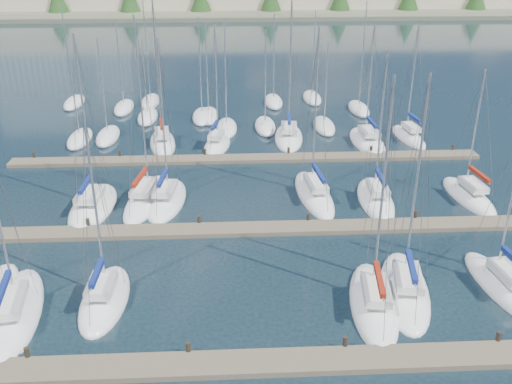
{
  "coord_description": "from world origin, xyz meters",
  "views": [
    {
      "loc": [
        -1.77,
        -20.09,
        19.63
      ],
      "look_at": [
        0.0,
        14.0,
        4.0
      ],
      "focal_mm": 40.0,
      "sensor_mm": 36.0,
      "label": 1
    }
  ],
  "objects_px": {
    "sailboat_f": "(501,286)",
    "sailboat_m": "(469,196)",
    "sailboat_e": "(405,290)",
    "sailboat_i": "(146,198)",
    "sailboat_c": "(105,299)",
    "sailboat_q": "(367,141)",
    "sailboat_j": "(167,200)",
    "sailboat_l": "(376,199)",
    "sailboat_o": "(217,145)",
    "sailboat_r": "(409,137)",
    "sailboat_n": "(163,142)",
    "sailboat_k": "(314,194)",
    "sailboat_b": "(14,313)",
    "sailboat_h": "(93,206)",
    "sailboat_d": "(373,303)",
    "sailboat_p": "(289,137)"
  },
  "relations": [
    {
      "from": "sailboat_b",
      "to": "sailboat_r",
      "type": "bearing_deg",
      "value": 34.57
    },
    {
      "from": "sailboat_h",
      "to": "sailboat_d",
      "type": "relative_size",
      "value": 1.0
    },
    {
      "from": "sailboat_b",
      "to": "sailboat_n",
      "type": "height_order",
      "value": "sailboat_n"
    },
    {
      "from": "sailboat_b",
      "to": "sailboat_o",
      "type": "bearing_deg",
      "value": 59.66
    },
    {
      "from": "sailboat_c",
      "to": "sailboat_f",
      "type": "xyz_separation_m",
      "value": [
        23.65,
        0.13,
        0.0
      ]
    },
    {
      "from": "sailboat_f",
      "to": "sailboat_r",
      "type": "xyz_separation_m",
      "value": [
        2.52,
        27.31,
        0.01
      ]
    },
    {
      "from": "sailboat_p",
      "to": "sailboat_k",
      "type": "bearing_deg",
      "value": -81.95
    },
    {
      "from": "sailboat_l",
      "to": "sailboat_f",
      "type": "bearing_deg",
      "value": -66.65
    },
    {
      "from": "sailboat_h",
      "to": "sailboat_m",
      "type": "xyz_separation_m",
      "value": [
        29.93,
        0.26,
        0.0
      ]
    },
    {
      "from": "sailboat_d",
      "to": "sailboat_n",
      "type": "bearing_deg",
      "value": 124.94
    },
    {
      "from": "sailboat_n",
      "to": "sailboat_j",
      "type": "xyz_separation_m",
      "value": [
        1.66,
        -13.7,
        -0.02
      ]
    },
    {
      "from": "sailboat_k",
      "to": "sailboat_m",
      "type": "height_order",
      "value": "sailboat_k"
    },
    {
      "from": "sailboat_n",
      "to": "sailboat_l",
      "type": "bearing_deg",
      "value": -45.69
    },
    {
      "from": "sailboat_b",
      "to": "sailboat_f",
      "type": "distance_m",
      "value": 28.49
    },
    {
      "from": "sailboat_c",
      "to": "sailboat_q",
      "type": "bearing_deg",
      "value": 51.86
    },
    {
      "from": "sailboat_q",
      "to": "sailboat_n",
      "type": "bearing_deg",
      "value": 176.9
    },
    {
      "from": "sailboat_k",
      "to": "sailboat_n",
      "type": "bearing_deg",
      "value": 131.4
    },
    {
      "from": "sailboat_c",
      "to": "sailboat_n",
      "type": "relative_size",
      "value": 0.81
    },
    {
      "from": "sailboat_l",
      "to": "sailboat_q",
      "type": "xyz_separation_m",
      "value": [
        2.5,
        13.77,
        -0.01
      ]
    },
    {
      "from": "sailboat_e",
      "to": "sailboat_c",
      "type": "bearing_deg",
      "value": -169.96
    },
    {
      "from": "sailboat_q",
      "to": "sailboat_f",
      "type": "bearing_deg",
      "value": -86.87
    },
    {
      "from": "sailboat_b",
      "to": "sailboat_h",
      "type": "xyz_separation_m",
      "value": [
        1.57,
        13.62,
        0.01
      ]
    },
    {
      "from": "sailboat_o",
      "to": "sailboat_e",
      "type": "bearing_deg",
      "value": -55.86
    },
    {
      "from": "sailboat_k",
      "to": "sailboat_h",
      "type": "distance_m",
      "value": 17.57
    },
    {
      "from": "sailboat_e",
      "to": "sailboat_h",
      "type": "bearing_deg",
      "value": 159.26
    },
    {
      "from": "sailboat_d",
      "to": "sailboat_q",
      "type": "xyz_separation_m",
      "value": [
        6.01,
        27.59,
        -0.02
      ]
    },
    {
      "from": "sailboat_c",
      "to": "sailboat_m",
      "type": "bearing_deg",
      "value": 26.64
    },
    {
      "from": "sailboat_l",
      "to": "sailboat_c",
      "type": "bearing_deg",
      "value": -143.38
    },
    {
      "from": "sailboat_d",
      "to": "sailboat_m",
      "type": "distance_m",
      "value": 17.87
    },
    {
      "from": "sailboat_f",
      "to": "sailboat_q",
      "type": "relative_size",
      "value": 0.93
    },
    {
      "from": "sailboat_c",
      "to": "sailboat_l",
      "type": "height_order",
      "value": "sailboat_l"
    },
    {
      "from": "sailboat_f",
      "to": "sailboat_n",
      "type": "xyz_separation_m",
      "value": [
        -22.91,
        26.85,
        0.01
      ]
    },
    {
      "from": "sailboat_c",
      "to": "sailboat_o",
      "type": "xyz_separation_m",
      "value": [
        6.26,
        25.98,
        0.01
      ]
    },
    {
      "from": "sailboat_i",
      "to": "sailboat_r",
      "type": "relative_size",
      "value": 1.22
    },
    {
      "from": "sailboat_l",
      "to": "sailboat_q",
      "type": "height_order",
      "value": "sailboat_q"
    },
    {
      "from": "sailboat_r",
      "to": "sailboat_o",
      "type": "height_order",
      "value": "sailboat_o"
    },
    {
      "from": "sailboat_i",
      "to": "sailboat_n",
      "type": "xyz_separation_m",
      "value": [
        0.0,
        13.28,
        0.01
      ]
    },
    {
      "from": "sailboat_k",
      "to": "sailboat_i",
      "type": "bearing_deg",
      "value": 176.14
    },
    {
      "from": "sailboat_f",
      "to": "sailboat_m",
      "type": "height_order",
      "value": "sailboat_f"
    },
    {
      "from": "sailboat_b",
      "to": "sailboat_p",
      "type": "bearing_deg",
      "value": 49.51
    },
    {
      "from": "sailboat_e",
      "to": "sailboat_i",
      "type": "xyz_separation_m",
      "value": [
        -16.99,
        13.71,
        0.01
      ]
    },
    {
      "from": "sailboat_e",
      "to": "sailboat_r",
      "type": "distance_m",
      "value": 28.71
    },
    {
      "from": "sailboat_f",
      "to": "sailboat_j",
      "type": "distance_m",
      "value": 24.99
    },
    {
      "from": "sailboat_o",
      "to": "sailboat_r",
      "type": "bearing_deg",
      "value": 14.52
    },
    {
      "from": "sailboat_c",
      "to": "sailboat_n",
      "type": "distance_m",
      "value": 27.0
    },
    {
      "from": "sailboat_d",
      "to": "sailboat_r",
      "type": "height_order",
      "value": "sailboat_d"
    },
    {
      "from": "sailboat_i",
      "to": "sailboat_r",
      "type": "bearing_deg",
      "value": 36.94
    },
    {
      "from": "sailboat_e",
      "to": "sailboat_d",
      "type": "xyz_separation_m",
      "value": [
        -2.19,
        -1.21,
        0.0
      ]
    },
    {
      "from": "sailboat_e",
      "to": "sailboat_n",
      "type": "xyz_separation_m",
      "value": [
        -16.99,
        26.99,
        0.01
      ]
    },
    {
      "from": "sailboat_m",
      "to": "sailboat_j",
      "type": "bearing_deg",
      "value": 173.16
    }
  ]
}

